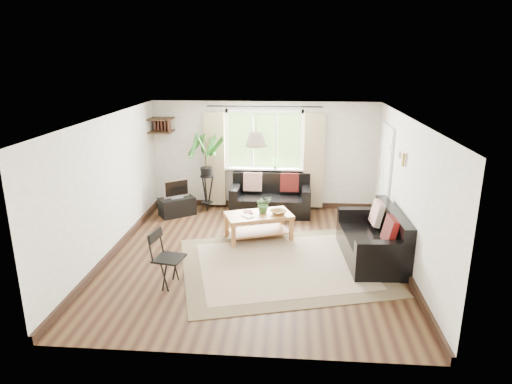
# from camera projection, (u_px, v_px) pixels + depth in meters

# --- Properties ---
(floor) EXTENTS (5.50, 5.50, 0.00)m
(floor) POSITION_uv_depth(u_px,v_px,m) (254.00, 256.00, 7.95)
(floor) COLOR black
(floor) RESTS_ON ground
(ceiling) EXTENTS (5.50, 5.50, 0.00)m
(ceiling) POSITION_uv_depth(u_px,v_px,m) (254.00, 118.00, 7.25)
(ceiling) COLOR white
(ceiling) RESTS_ON floor
(wall_back) EXTENTS (5.00, 0.02, 2.40)m
(wall_back) POSITION_uv_depth(u_px,v_px,m) (264.00, 155.00, 10.22)
(wall_back) COLOR beige
(wall_back) RESTS_ON floor
(wall_front) EXTENTS (5.00, 0.02, 2.40)m
(wall_front) POSITION_uv_depth(u_px,v_px,m) (233.00, 262.00, 4.98)
(wall_front) COLOR beige
(wall_front) RESTS_ON floor
(wall_left) EXTENTS (0.02, 5.50, 2.40)m
(wall_left) POSITION_uv_depth(u_px,v_px,m) (109.00, 187.00, 7.79)
(wall_left) COLOR beige
(wall_left) RESTS_ON floor
(wall_right) EXTENTS (0.02, 5.50, 2.40)m
(wall_right) POSITION_uv_depth(u_px,v_px,m) (407.00, 194.00, 7.41)
(wall_right) COLOR beige
(wall_right) RESTS_ON floor
(rug) EXTENTS (3.86, 3.54, 0.02)m
(rug) POSITION_uv_depth(u_px,v_px,m) (282.00, 265.00, 7.59)
(rug) COLOR beige
(rug) RESTS_ON floor
(window) EXTENTS (2.50, 0.16, 2.16)m
(window) POSITION_uv_depth(u_px,v_px,m) (264.00, 140.00, 10.08)
(window) COLOR white
(window) RESTS_ON wall_back
(door) EXTENTS (0.06, 0.96, 2.06)m
(door) POSITION_uv_depth(u_px,v_px,m) (384.00, 178.00, 9.09)
(door) COLOR silver
(door) RESTS_ON wall_right
(corner_shelf) EXTENTS (0.50, 0.50, 0.34)m
(corner_shelf) POSITION_uv_depth(u_px,v_px,m) (161.00, 125.00, 9.96)
(corner_shelf) COLOR black
(corner_shelf) RESTS_ON wall_back
(pendant_lamp) EXTENTS (0.36, 0.36, 0.54)m
(pendant_lamp) POSITION_uv_depth(u_px,v_px,m) (256.00, 136.00, 7.74)
(pendant_lamp) COLOR beige
(pendant_lamp) RESTS_ON ceiling
(wall_sconce) EXTENTS (0.12, 0.12, 0.28)m
(wall_sconce) POSITION_uv_depth(u_px,v_px,m) (402.00, 157.00, 7.54)
(wall_sconce) COLOR beige
(wall_sconce) RESTS_ON wall_right
(sofa_back) EXTENTS (1.73, 0.86, 0.81)m
(sofa_back) POSITION_uv_depth(u_px,v_px,m) (271.00, 196.00, 9.97)
(sofa_back) COLOR black
(sofa_back) RESTS_ON floor
(sofa_right) EXTENTS (1.83, 1.01, 0.83)m
(sofa_right) POSITION_uv_depth(u_px,v_px,m) (372.00, 236.00, 7.73)
(sofa_right) COLOR black
(sofa_right) RESTS_ON floor
(coffee_table) EXTENTS (1.37, 1.05, 0.50)m
(coffee_table) POSITION_uv_depth(u_px,v_px,m) (259.00, 226.00, 8.64)
(coffee_table) COLOR brown
(coffee_table) RESTS_ON floor
(table_plant) EXTENTS (0.39, 0.38, 0.33)m
(table_plant) POSITION_uv_depth(u_px,v_px,m) (263.00, 204.00, 8.60)
(table_plant) COLOR #365F26
(table_plant) RESTS_ON coffee_table
(bowl) EXTENTS (0.42, 0.42, 0.07)m
(bowl) POSITION_uv_depth(u_px,v_px,m) (278.00, 212.00, 8.55)
(bowl) COLOR olive
(bowl) RESTS_ON coffee_table
(book_a) EXTENTS (0.26, 0.27, 0.02)m
(book_a) POSITION_uv_depth(u_px,v_px,m) (244.00, 217.00, 8.38)
(book_a) COLOR white
(book_a) RESTS_ON coffee_table
(book_b) EXTENTS (0.21, 0.24, 0.02)m
(book_b) POSITION_uv_depth(u_px,v_px,m) (244.00, 212.00, 8.62)
(book_b) COLOR brown
(book_b) RESTS_ON coffee_table
(tv_stand) EXTENTS (0.84, 0.76, 0.40)m
(tv_stand) POSITION_uv_depth(u_px,v_px,m) (177.00, 206.00, 9.93)
(tv_stand) COLOR black
(tv_stand) RESTS_ON floor
(tv) EXTENTS (0.57, 0.48, 0.43)m
(tv) POSITION_uv_depth(u_px,v_px,m) (176.00, 188.00, 9.81)
(tv) COLOR #A5A5AA
(tv) RESTS_ON tv_stand
(palm_stand) EXTENTS (0.76, 0.76, 1.76)m
(palm_stand) POSITION_uv_depth(u_px,v_px,m) (206.00, 173.00, 10.03)
(palm_stand) COLOR black
(palm_stand) RESTS_ON floor
(folding_chair) EXTENTS (0.52, 0.52, 0.87)m
(folding_chair) POSITION_uv_depth(u_px,v_px,m) (169.00, 259.00, 6.82)
(folding_chair) COLOR black
(folding_chair) RESTS_ON floor
(sill_plant) EXTENTS (0.14, 0.10, 0.27)m
(sill_plant) POSITION_uv_depth(u_px,v_px,m) (275.00, 163.00, 10.13)
(sill_plant) COLOR #2D6023
(sill_plant) RESTS_ON window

